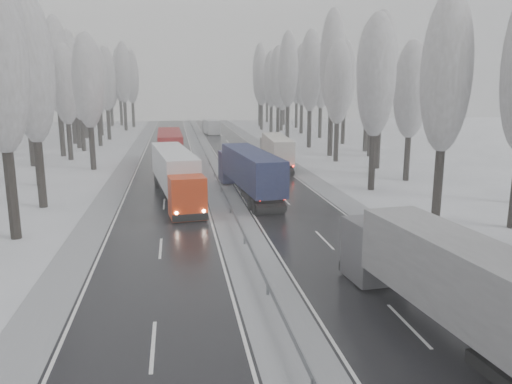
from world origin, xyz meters
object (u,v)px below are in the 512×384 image
object	(u,v)px
box_truck_distant	(211,127)
truck_red_red	(170,148)
truck_red_white	(175,172)
truck_grey_tarp	(461,285)
truck_cream_box	(276,149)
truck_blue_box	(248,169)

from	to	relation	value
box_truck_distant	truck_red_red	bearing A→B (deg)	-106.72
truck_red_white	truck_grey_tarp	bearing A→B (deg)	-75.65
truck_cream_box	box_truck_distant	size ratio (longest dim) A/B	1.80
truck_blue_box	truck_cream_box	xyz separation A→B (m)	(5.88, 16.43, -0.24)
truck_red_white	truck_red_red	xyz separation A→B (m)	(-0.56, 16.80, 0.09)
truck_grey_tarp	truck_cream_box	size ratio (longest dim) A/B	1.09
truck_grey_tarp	truck_cream_box	bearing A→B (deg)	81.73
truck_grey_tarp	truck_blue_box	bearing A→B (deg)	92.43
truck_cream_box	box_truck_distant	bearing A→B (deg)	99.95
truck_cream_box	box_truck_distant	world-z (taller)	truck_cream_box
truck_red_red	truck_cream_box	bearing A→B (deg)	-0.10
truck_grey_tarp	truck_red_red	size ratio (longest dim) A/B	0.94
truck_cream_box	box_truck_distant	xyz separation A→B (m)	(-4.85, 44.42, -0.69)
truck_red_white	truck_red_red	size ratio (longest dim) A/B	0.97
truck_grey_tarp	box_truck_distant	world-z (taller)	truck_grey_tarp
truck_grey_tarp	truck_cream_box	distance (m)	44.24
truck_blue_box	truck_red_red	world-z (taller)	truck_red_red
truck_red_red	truck_grey_tarp	bearing A→B (deg)	-76.93
truck_grey_tarp	box_truck_distant	xyz separation A→B (m)	(-3.05, 88.62, -0.90)
box_truck_distant	truck_red_white	size ratio (longest dim) A/B	0.49
box_truck_distant	truck_red_white	world-z (taller)	truck_red_white
truck_blue_box	truck_red_red	distance (m)	17.66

